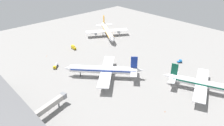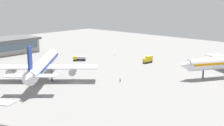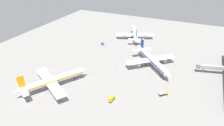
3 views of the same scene
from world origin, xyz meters
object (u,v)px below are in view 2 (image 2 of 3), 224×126
at_px(fuel_truck, 79,58).
at_px(catering_truck, 148,59).
at_px(safety_cone_near_gate, 115,55).
at_px(ground_crew_worker, 120,80).
at_px(airplane_at_gate, 43,65).

bearing_deg(fuel_truck, catering_truck, 172.29).
distance_m(fuel_truck, safety_cone_near_gate, 22.75).
height_order(fuel_truck, ground_crew_worker, fuel_truck).
distance_m(fuel_truck, catering_truck, 34.85).
height_order(airplane_at_gate, safety_cone_near_gate, airplane_at_gate).
bearing_deg(catering_truck, safety_cone_near_gate, -93.30).
relative_size(ground_crew_worker, safety_cone_near_gate, 2.78).
xyz_separation_m(catering_truck, ground_crew_worker, (36.92, 13.79, -0.85)).
bearing_deg(safety_cone_near_gate, ground_crew_worker, 44.09).
xyz_separation_m(fuel_truck, safety_cone_near_gate, (-22.32, 4.24, -1.09)).
xyz_separation_m(catering_truck, safety_cone_near_gate, (-2.62, -24.51, -1.40)).
relative_size(airplane_at_gate, safety_cone_near_gate, 72.80).
bearing_deg(catering_truck, ground_crew_worker, 23.30).
bearing_deg(fuel_truck, ground_crew_worker, 115.84).
bearing_deg(fuel_truck, safety_cone_near_gate, -142.88).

